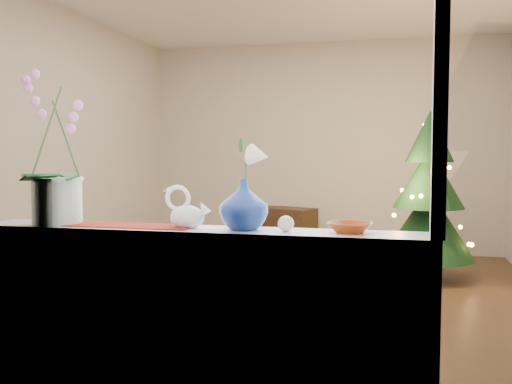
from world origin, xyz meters
TOP-DOWN VIEW (x-y plane):
  - ground at (0.00, 0.00)m, footprint 5.00×5.00m
  - wall_back at (0.00, 2.50)m, footprint 4.50×0.10m
  - wall_front at (0.00, -2.50)m, footprint 4.50×0.10m
  - wall_left at (-2.25, 0.00)m, footprint 0.10×5.00m
  - window_apron at (0.00, -2.46)m, footprint 2.20×0.08m
  - windowsill at (0.00, -2.37)m, footprint 2.20×0.26m
  - window_frame at (0.00, -2.47)m, footprint 2.22×0.06m
  - runner at (-0.38, -2.37)m, footprint 0.70×0.20m
  - orchid_pot at (-0.75, -2.38)m, footprint 0.35×0.35m
  - swan at (-0.05, -2.37)m, footprint 0.24×0.14m
  - blue_vase at (0.22, -2.36)m, footprint 0.31×0.31m
  - lily at (0.22, -2.36)m, footprint 0.15×0.09m
  - paperweight at (0.43, -2.39)m, footprint 0.09×0.09m
  - amber_dish at (0.71, -2.35)m, footprint 0.20×0.20m
  - xmas_tree at (1.26, 1.11)m, footprint 1.00×1.00m
  - side_table at (-0.44, 2.25)m, footprint 0.86×0.67m

SIDE VIEW (x-z plane):
  - ground at x=0.00m, z-range 0.00..0.00m
  - side_table at x=-0.44m, z-range 0.00..0.57m
  - window_apron at x=0.00m, z-range 0.00..0.88m
  - xmas_tree at x=1.26m, z-range 0.00..1.71m
  - windowsill at x=0.00m, z-range 0.88..0.92m
  - runner at x=-0.38m, z-range 0.92..0.93m
  - amber_dish at x=0.71m, z-range 0.92..0.96m
  - paperweight at x=0.43m, z-range 0.92..0.99m
  - swan at x=-0.05m, z-range 0.92..1.11m
  - blue_vase at x=0.22m, z-range 0.92..1.19m
  - lily at x=0.22m, z-range 1.19..1.40m
  - orchid_pot at x=-0.75m, z-range 0.92..1.70m
  - wall_back at x=0.00m, z-range 0.00..2.70m
  - wall_front at x=0.00m, z-range 0.00..2.70m
  - wall_left at x=-2.25m, z-range 0.00..2.70m
  - window_frame at x=0.00m, z-range 0.90..2.50m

